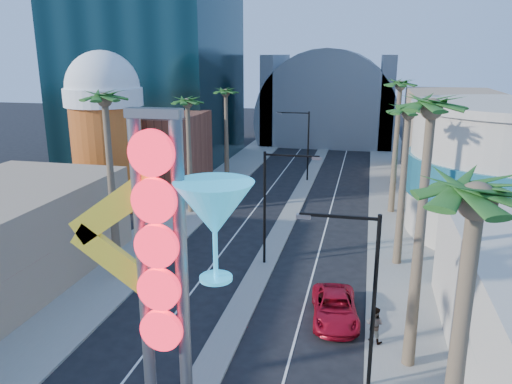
% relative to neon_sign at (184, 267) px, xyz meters
% --- Properties ---
extents(sidewalk_west, '(5.00, 100.00, 0.15)m').
position_rel_neon_sign_xyz_m(sidewalk_west, '(-10.32, 32.04, -7.23)').
color(sidewalk_west, gray).
rests_on(sidewalk_west, ground).
extents(sidewalk_east, '(5.00, 100.00, 0.15)m').
position_rel_neon_sign_xyz_m(sidewalk_east, '(8.68, 32.04, -7.23)').
color(sidewalk_east, gray).
rests_on(sidewalk_east, ground).
extents(median, '(1.60, 84.00, 0.15)m').
position_rel_neon_sign_xyz_m(median, '(-0.82, 35.04, -7.23)').
color(median, gray).
rests_on(median, ground).
extents(brick_filler_west, '(10.00, 10.00, 8.00)m').
position_rel_neon_sign_xyz_m(brick_filler_west, '(-16.82, 35.04, -3.31)').
color(brick_filler_west, brown).
rests_on(brick_filler_west, ground).
extents(filler_east, '(10.00, 20.00, 10.00)m').
position_rel_neon_sign_xyz_m(filler_east, '(15.18, 45.04, -2.31)').
color(filler_east, tan).
rests_on(filler_east, ground).
extents(beer_mug, '(7.00, 7.00, 14.50)m').
position_rel_neon_sign_xyz_m(beer_mug, '(-17.82, 27.04, 0.54)').
color(beer_mug, '#C7501A').
rests_on(beer_mug, ground).
extents(canopy, '(22.00, 16.00, 22.00)m').
position_rel_neon_sign_xyz_m(canopy, '(-0.82, 69.04, -3.00)').
color(canopy, slate).
rests_on(canopy, ground).
extents(neon_sign, '(6.53, 2.60, 12.55)m').
position_rel_neon_sign_xyz_m(neon_sign, '(0.00, 0.00, 0.00)').
color(neon_sign, gray).
rests_on(neon_sign, ground).
extents(streetlight_0, '(3.79, 0.25, 8.00)m').
position_rel_neon_sign_xyz_m(streetlight_0, '(-0.27, 17.04, -2.43)').
color(streetlight_0, black).
rests_on(streetlight_0, ground).
extents(streetlight_1, '(3.79, 0.25, 8.00)m').
position_rel_neon_sign_xyz_m(streetlight_1, '(-1.36, 41.04, -2.43)').
color(streetlight_1, black).
rests_on(streetlight_1, ground).
extents(streetlight_2, '(3.45, 0.25, 8.00)m').
position_rel_neon_sign_xyz_m(streetlight_2, '(5.91, 5.04, -2.47)').
color(streetlight_2, black).
rests_on(streetlight_2, ground).
extents(palm_1, '(2.40, 2.40, 12.70)m').
position_rel_neon_sign_xyz_m(palm_1, '(-9.82, 13.04, 3.52)').
color(palm_1, brown).
rests_on(palm_1, ground).
extents(palm_2, '(2.40, 2.40, 11.20)m').
position_rel_neon_sign_xyz_m(palm_2, '(-9.82, 27.04, 2.17)').
color(palm_2, brown).
rests_on(palm_2, ground).
extents(palm_3, '(2.40, 2.40, 11.20)m').
position_rel_neon_sign_xyz_m(palm_3, '(-9.82, 39.04, 2.17)').
color(palm_3, brown).
rests_on(palm_3, ground).
extents(palm_4, '(2.40, 2.40, 12.20)m').
position_rel_neon_sign_xyz_m(palm_4, '(8.18, -2.96, 3.07)').
color(palm_4, brown).
rests_on(palm_4, ground).
extents(palm_5, '(2.40, 2.40, 13.20)m').
position_rel_neon_sign_xyz_m(palm_5, '(8.18, 7.04, 3.96)').
color(palm_5, brown).
rests_on(palm_5, ground).
extents(palm_6, '(2.40, 2.40, 11.70)m').
position_rel_neon_sign_xyz_m(palm_6, '(8.18, 19.04, 2.62)').
color(palm_6, brown).
rests_on(palm_6, ground).
extents(palm_7, '(2.40, 2.40, 12.70)m').
position_rel_neon_sign_xyz_m(palm_7, '(8.18, 31.04, 3.52)').
color(palm_7, brown).
rests_on(palm_7, ground).
extents(red_pickup, '(3.05, 5.48, 1.45)m').
position_rel_neon_sign_xyz_m(red_pickup, '(4.50, 10.54, -6.58)').
color(red_pickup, '#B80E23').
rests_on(red_pickup, ground).
extents(pedestrian_b, '(1.12, 1.02, 1.88)m').
position_rel_neon_sign_xyz_m(pedestrian_b, '(6.60, 8.59, -6.21)').
color(pedestrian_b, gray).
rests_on(pedestrian_b, sidewalk_east).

